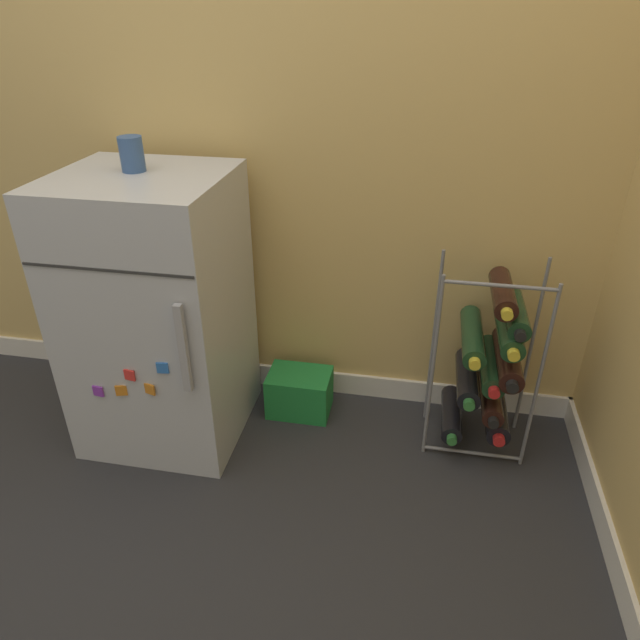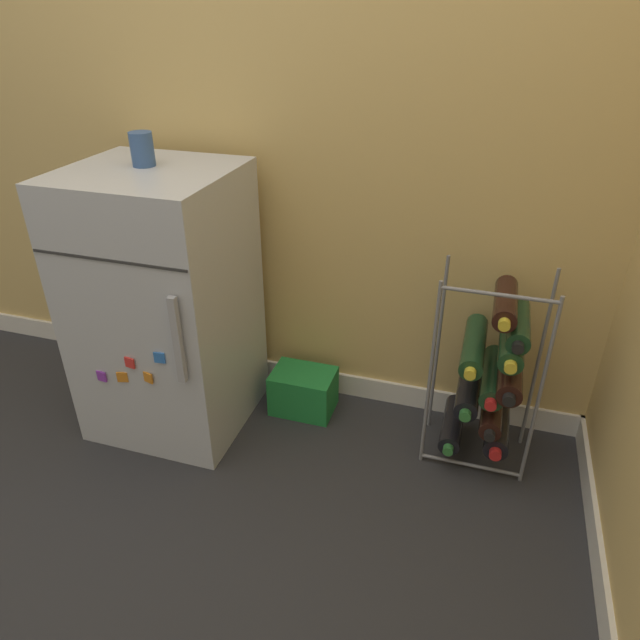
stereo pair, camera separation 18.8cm
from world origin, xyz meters
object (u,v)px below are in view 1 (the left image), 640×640
Objects in this scene: soda_box at (300,392)px; fridge_top_cup at (132,154)px; mini_fridge at (159,313)px; wine_rack at (490,362)px.

soda_box is 2.28× the size of fridge_top_cup.
fridge_top_cup is at bearing 124.90° from mini_fridge.
mini_fridge is 1.12m from wine_rack.
soda_box is (0.44, 0.16, -0.39)m from mini_fridge.
soda_box is at bearing 19.80° from mini_fridge.
fridge_top_cup is at bearing -176.38° from wine_rack.
fridge_top_cup is (-0.02, 0.03, 0.52)m from mini_fridge.
fridge_top_cup is at bearing -165.07° from soda_box.
soda_box is 1.03m from fridge_top_cup.
mini_fridge is at bearing -160.20° from soda_box.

